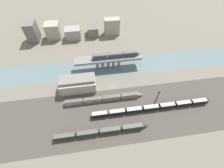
{
  "coord_description": "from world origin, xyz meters",
  "views": [
    {
      "loc": [
        -10.17,
        -71.5,
        91.48
      ],
      "look_at": [
        0.0,
        -0.94,
        4.11
      ],
      "focal_mm": 24.0,
      "sensor_mm": 36.0,
      "label": 1
    }
  ],
  "objects_px": {
    "train_yard_near": "(101,131)",
    "signal_tower": "(158,96)",
    "train_yard_far": "(104,99)",
    "train_on_bridge": "(117,55)",
    "train_yard_mid": "(152,108)",
    "warehouse_building": "(78,83)"
  },
  "relations": [
    {
      "from": "train_yard_near",
      "to": "signal_tower",
      "type": "relative_size",
      "value": 5.23
    },
    {
      "from": "train_yard_near",
      "to": "train_yard_far",
      "type": "height_order",
      "value": "train_yard_far"
    },
    {
      "from": "signal_tower",
      "to": "train_on_bridge",
      "type": "bearing_deg",
      "value": 119.89
    },
    {
      "from": "train_on_bridge",
      "to": "train_yard_mid",
      "type": "xyz_separation_m",
      "value": [
        17.67,
        -45.93,
        -10.22
      ]
    },
    {
      "from": "train_on_bridge",
      "to": "signal_tower",
      "type": "height_order",
      "value": "train_on_bridge"
    },
    {
      "from": "signal_tower",
      "to": "train_yard_near",
      "type": "bearing_deg",
      "value": -156.33
    },
    {
      "from": "signal_tower",
      "to": "train_yard_far",
      "type": "bearing_deg",
      "value": 171.37
    },
    {
      "from": "train_yard_near",
      "to": "train_yard_far",
      "type": "distance_m",
      "value": 24.08
    },
    {
      "from": "train_yard_near",
      "to": "train_yard_far",
      "type": "xyz_separation_m",
      "value": [
        4.15,
        23.72,
        0.03
      ]
    },
    {
      "from": "train_yard_mid",
      "to": "signal_tower",
      "type": "distance_m",
      "value": 8.91
    },
    {
      "from": "warehouse_building",
      "to": "train_on_bridge",
      "type": "bearing_deg",
      "value": 31.4
    },
    {
      "from": "train_yard_near",
      "to": "signal_tower",
      "type": "bearing_deg",
      "value": 23.67
    },
    {
      "from": "train_yard_near",
      "to": "warehouse_building",
      "type": "xyz_separation_m",
      "value": [
        -13.87,
        37.82,
        3.31
      ]
    },
    {
      "from": "train_on_bridge",
      "to": "train_yard_far",
      "type": "distance_m",
      "value": 38.2
    },
    {
      "from": "train_yard_mid",
      "to": "train_yard_far",
      "type": "xyz_separation_m",
      "value": [
        -32.07,
        12.04,
        0.02
      ]
    },
    {
      "from": "train_yard_mid",
      "to": "train_yard_near",
      "type": "bearing_deg",
      "value": -162.13
    },
    {
      "from": "train_on_bridge",
      "to": "signal_tower",
      "type": "relative_size",
      "value": 3.55
    },
    {
      "from": "train_on_bridge",
      "to": "warehouse_building",
      "type": "distance_m",
      "value": 38.6
    },
    {
      "from": "train_yard_far",
      "to": "signal_tower",
      "type": "distance_m",
      "value": 37.71
    },
    {
      "from": "train_yard_mid",
      "to": "train_yard_far",
      "type": "distance_m",
      "value": 34.25
    },
    {
      "from": "train_yard_far",
      "to": "train_yard_mid",
      "type": "bearing_deg",
      "value": -20.59
    },
    {
      "from": "train_on_bridge",
      "to": "signal_tower",
      "type": "bearing_deg",
      "value": -60.11
    }
  ]
}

